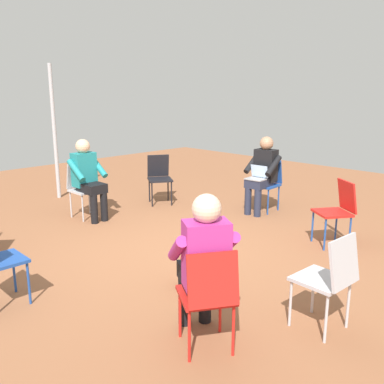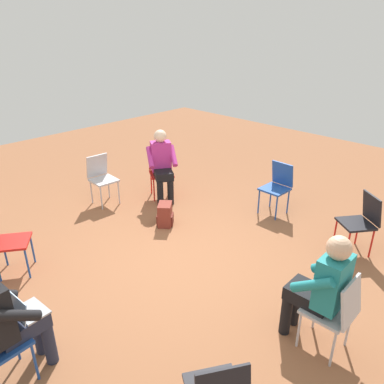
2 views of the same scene
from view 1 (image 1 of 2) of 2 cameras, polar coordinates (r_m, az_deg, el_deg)
name	(u,v)px [view 1 (image 1 of 2)]	position (r m, az deg, el deg)	size (l,w,h in m)	color
ground_plane	(173,251)	(5.40, -2.54, -7.93)	(14.00, 14.00, 0.00)	brown
chair_northeast	(338,208)	(5.79, 18.86, -2.03)	(0.57, 0.58, 0.85)	red
chair_southeast	(209,292)	(3.29, 2.22, -13.24)	(0.58, 0.56, 0.85)	red
chair_north	(267,181)	(7.19, 10.01, 1.45)	(0.43, 0.47, 0.85)	#1E4799
chair_west	(83,186)	(6.93, -14.39, 0.77)	(0.44, 0.41, 0.85)	#B7B7BC
chair_northwest	(159,175)	(7.57, -4.38, 2.22)	(0.58, 0.56, 0.85)	black
chair_east	(329,276)	(3.73, 17.86, -10.56)	(0.46, 0.42, 0.85)	#B7B7BC
person_with_laptop	(262,171)	(7.01, 9.37, 2.81)	(0.52, 0.54, 1.24)	#23283D
person_in_magenta	(203,259)	(3.35, 1.48, -8.97)	(0.63, 0.62, 1.24)	black
person_in_teal	(88,175)	(6.75, -13.74, 2.20)	(0.53, 0.50, 1.24)	black
backpack_near_laptop_user	(191,272)	(4.45, -0.10, -10.57)	(0.33, 0.34, 0.36)	maroon
tent_pole_near	(54,133)	(8.20, -17.86, 7.55)	(0.07, 0.07, 2.42)	#B2B2B7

